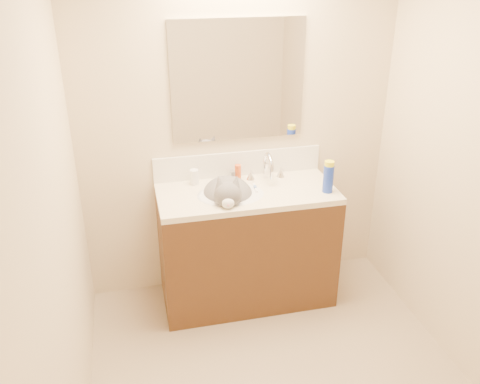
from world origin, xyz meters
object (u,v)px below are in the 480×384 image
basin (231,204)px  cat (228,196)px  vanity_cabinet (247,248)px  pill_bottle (194,177)px  amber_bottle (238,172)px  faucet (267,169)px  spray_can (328,179)px  silver_jar (233,175)px

basin → cat: 0.06m
vanity_cabinet → cat: cat is taller
pill_bottle → amber_bottle: 0.31m
vanity_cabinet → cat: bearing=-171.4°
faucet → amber_bottle: bearing=163.1°
faucet → amber_bottle: 0.21m
cat → amber_bottle: 0.26m
amber_bottle → spray_can: (0.54, -0.33, 0.04)m
faucet → spray_can: size_ratio=1.49×
faucet → silver_jar: faucet is taller
faucet → basin: bearing=-150.9°
basin → pill_bottle: (-0.21, 0.22, 0.12)m
silver_jar → spray_can: size_ratio=0.32×
basin → faucet: (0.30, 0.17, 0.16)m
faucet → pill_bottle: (-0.51, 0.05, -0.03)m
vanity_cabinet → spray_can: bearing=-14.6°
vanity_cabinet → amber_bottle: size_ratio=10.99×
pill_bottle → silver_jar: size_ratio=1.76×
vanity_cabinet → spray_can: size_ratio=6.39×
spray_can → faucet: bearing=141.2°
cat → pill_bottle: cat is taller
amber_bottle → vanity_cabinet: bearing=-85.0°
vanity_cabinet → cat: 0.46m
cat → silver_jar: bearing=80.5°
basin → amber_bottle: amber_bottle is taller
pill_bottle → spray_can: spray_can is taller
amber_bottle → spray_can: 0.63m
cat → amber_bottle: (0.12, 0.22, 0.07)m
cat → spray_can: bearing=1.1°
silver_jar → amber_bottle: amber_bottle is taller
faucet → silver_jar: (-0.23, 0.08, -0.06)m
faucet → cat: size_ratio=0.56×
faucet → cat: (-0.31, -0.16, -0.10)m
amber_bottle → basin: bearing=-114.4°
cat → pill_bottle: 0.29m
basin → cat: cat is taller
faucet → pill_bottle: size_ratio=2.63×
faucet → spray_can: bearing=-38.8°
faucet → spray_can: faucet is taller
cat → amber_bottle: bearing=72.7°
amber_bottle → silver_jar: bearing=149.2°
silver_jar → basin: bearing=-106.7°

